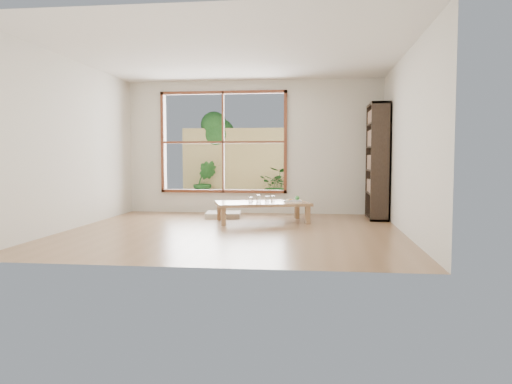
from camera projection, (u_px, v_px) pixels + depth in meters
ground at (233, 231)px, 7.47m from camera, size 5.00×5.00×0.00m
low_table at (262, 204)px, 8.50m from camera, size 1.74×1.28×0.34m
floor_cushion at (223, 215)px, 9.21m from camera, size 0.69×0.69×0.09m
bookshelf at (378, 162)px, 8.89m from camera, size 0.33×0.92×2.05m
glass_tall at (258, 199)px, 8.35m from camera, size 0.07×0.07×0.13m
glass_mid at (273, 198)px, 8.65m from camera, size 0.07×0.07×0.09m
glass_short at (267, 199)px, 8.61m from camera, size 0.07×0.07×0.09m
glass_small at (251, 200)px, 8.47m from camera, size 0.07×0.07×0.09m
food_tray at (293, 200)px, 8.57m from camera, size 0.33×0.26×0.10m
deck at (233, 207)px, 11.07m from camera, size 2.80×2.00×0.05m
garden_bench at (215, 194)px, 10.61m from camera, size 1.17×0.46×0.36m
bamboo_fence at (240, 166)px, 11.99m from camera, size 2.80×0.06×1.80m
shrub_right at (277, 185)px, 11.62m from camera, size 0.89×0.81×0.84m
shrub_left at (205, 182)px, 11.84m from camera, size 0.60×0.50×0.99m
garden_tree at (215, 136)px, 12.32m from camera, size 1.04×0.85×2.22m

